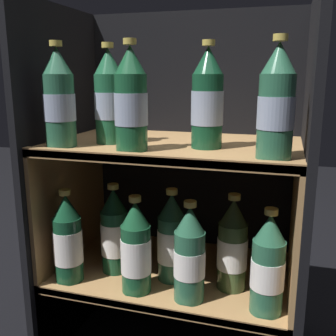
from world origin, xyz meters
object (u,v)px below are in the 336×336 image
bottle_upper_front_1 (131,102)px  bottle_lower_back_1 (172,240)px  bottle_lower_front_2 (189,256)px  bottle_lower_front_3 (268,267)px  bottle_lower_front_0 (68,241)px  bottle_lower_back_0 (114,233)px  bottle_lower_back_2 (232,247)px  bottle_upper_back_0 (109,99)px  bottle_upper_back_1 (207,101)px  bottle_lower_front_1 (136,250)px  bottle_upper_front_0 (59,100)px  bottle_upper_front_2 (276,105)px

bottle_upper_front_1 → bottle_lower_back_1: bearing=48.8°
bottle_lower_front_2 → bottle_lower_front_3: same height
bottle_lower_front_0 → bottle_lower_back_1: (0.27, 0.09, 0.00)m
bottle_lower_front_2 → bottle_lower_back_0: (-0.24, 0.09, -0.00)m
bottle_lower_front_3 → bottle_lower_back_2: bearing=137.4°
bottle_lower_front_3 → bottle_upper_back_0: bearing=168.6°
bottle_upper_back_0 → bottle_lower_front_2: 0.46m
bottle_upper_front_1 → bottle_upper_back_1: (0.17, 0.09, -0.00)m
bottle_upper_back_1 → bottle_lower_back_2: (0.08, 0.00, -0.38)m
bottle_lower_front_1 → bottle_lower_back_2: size_ratio=1.00×
bottle_lower_front_1 → bottle_lower_back_2: 0.25m
bottle_upper_back_1 → bottle_lower_back_0: bearing=-180.0°
bottle_upper_front_0 → bottle_upper_back_0: (0.10, 0.09, -0.00)m
bottle_upper_front_0 → bottle_lower_front_1: (0.20, 0.00, -0.38)m
bottle_upper_front_0 → bottle_lower_back_2: (0.44, 0.09, -0.38)m
bottle_lower_front_3 → bottle_lower_back_1: (-0.26, 0.09, -0.00)m
bottle_upper_front_1 → bottle_upper_front_2: same height
bottle_upper_front_0 → bottle_lower_front_1: size_ratio=1.00×
bottle_upper_front_0 → bottle_lower_back_0: 0.40m
bottle_upper_front_1 → bottle_lower_front_2: (0.15, 0.00, -0.38)m
bottle_upper_front_2 → bottle_lower_back_0: size_ratio=1.00×
bottle_lower_back_1 → bottle_lower_front_3: bearing=-18.5°
bottle_upper_back_0 → bottle_lower_front_0: 0.40m
bottle_upper_front_1 → bottle_upper_front_0: bearing=180.0°
bottle_upper_back_1 → bottle_lower_back_2: bearing=0.0°
bottle_lower_front_0 → bottle_lower_back_0: same height
bottle_upper_front_1 → bottle_upper_back_1: 0.19m
bottle_lower_front_0 → bottle_upper_back_0: bearing=41.8°
bottle_lower_front_0 → bottle_upper_back_1: bearing=13.6°
bottle_lower_front_3 → bottle_upper_front_2: bearing=180.0°
bottle_lower_front_3 → bottle_lower_back_0: (-0.43, 0.09, -0.00)m
bottle_upper_back_0 → bottle_lower_front_1: bearing=-40.6°
bottle_upper_front_1 → bottle_lower_front_2: bearing=0.0°
bottle_upper_back_1 → bottle_lower_front_2: bottle_upper_back_1 is taller
bottle_lower_front_3 → bottle_lower_back_2: same height
bottle_upper_back_0 → bottle_lower_front_0: bearing=-138.2°
bottle_lower_front_0 → bottle_lower_back_1: bearing=17.9°
bottle_upper_front_0 → bottle_lower_back_1: bottle_upper_front_0 is taller
bottle_lower_back_0 → bottle_upper_front_0: bearing=-138.6°
bottle_lower_front_1 → bottle_upper_back_1: bearing=28.3°
bottle_upper_front_2 → bottle_lower_back_2: 0.40m
bottle_upper_front_1 → bottle_upper_back_1: bearing=27.6°
bottle_upper_front_0 → bottle_upper_front_2: 0.53m
bottle_lower_back_1 → bottle_lower_back_2: (0.17, 0.00, 0.00)m
bottle_lower_back_1 → bottle_upper_front_1: bearing=-131.2°
bottle_upper_front_1 → bottle_lower_front_2: 0.41m
bottle_upper_back_1 → bottle_lower_front_3: size_ratio=1.00×
bottle_upper_front_2 → bottle_lower_back_2: bearing=136.2°
bottle_upper_front_0 → bottle_upper_back_0: same height
bottle_upper_front_1 → bottle_upper_back_1: size_ratio=1.00×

